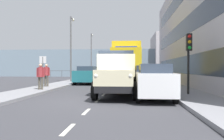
% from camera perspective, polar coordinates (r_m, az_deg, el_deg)
% --- Properties ---
extents(ground_plane, '(80.00, 80.00, 0.00)m').
position_cam_1_polar(ground_plane, '(19.00, 0.11, -4.16)').
color(ground_plane, '#38383D').
extents(sidewalk_left, '(2.24, 36.42, 0.15)m').
position_cam_1_polar(sidewalk_left, '(19.20, 14.38, -3.91)').
color(sidewalk_left, gray).
rests_on(sidewalk_left, ground_plane).
extents(sidewalk_right, '(2.24, 36.42, 0.15)m').
position_cam_1_polar(sidewalk_right, '(19.95, -13.60, -3.74)').
color(sidewalk_right, gray).
rests_on(sidewalk_right, ground_plane).
extents(road_centreline_markings, '(0.12, 33.20, 0.01)m').
position_cam_1_polar(road_centreline_markings, '(19.15, 0.15, -4.12)').
color(road_centreline_markings, silver).
rests_on(road_centreline_markings, ground_plane).
extents(building_terrace, '(7.90, 26.86, 10.01)m').
position_cam_1_polar(building_terrace, '(22.20, 26.90, 9.41)').
color(building_terrace, '#B7B2B7').
rests_on(building_terrace, ground_plane).
extents(building_far_block, '(7.89, 11.08, 7.87)m').
position_cam_1_polar(building_far_block, '(44.54, 15.50, 3.51)').
color(building_far_block, '#B7B2B7').
rests_on(building_far_block, ground_plane).
extents(sea_horizon, '(80.00, 0.80, 5.00)m').
position_cam_1_polar(sea_horizon, '(40.13, 2.59, 1.82)').
color(sea_horizon, gray).
rests_on(sea_horizon, ground_plane).
extents(seawall_railing, '(28.08, 0.08, 1.20)m').
position_cam_1_polar(seawall_railing, '(36.53, 2.37, -0.53)').
color(seawall_railing, '#4C5156').
rests_on(seawall_railing, ground_plane).
extents(truck_vintage_cream, '(2.17, 5.64, 2.43)m').
position_cam_1_polar(truck_vintage_cream, '(11.81, 1.19, -1.23)').
color(truck_vintage_cream, black).
rests_on(truck_vintage_cream, ground_plane).
extents(lorry_cargo_yellow, '(2.58, 8.20, 3.87)m').
position_cam_1_polar(lorry_cargo_yellow, '(20.81, 3.80, 1.95)').
color(lorry_cargo_yellow, gold).
rests_on(lorry_cargo_yellow, ground_plane).
extents(car_white_kerbside_near, '(1.76, 4.16, 1.72)m').
position_cam_1_polar(car_white_kerbside_near, '(11.01, 10.64, -2.84)').
color(car_white_kerbside_near, white).
rests_on(car_white_kerbside_near, ground_plane).
extents(car_grey_kerbside_1, '(1.88, 4.25, 1.72)m').
position_cam_1_polar(car_grey_kerbside_1, '(16.17, 8.77, -1.79)').
color(car_grey_kerbside_1, slate).
rests_on(car_grey_kerbside_1, ground_plane).
extents(car_teal_oppositeside_0, '(1.93, 4.28, 1.72)m').
position_cam_1_polar(car_teal_oppositeside_0, '(21.58, -6.47, -1.24)').
color(car_teal_oppositeside_0, '#1E6670').
rests_on(car_teal_oppositeside_0, ground_plane).
extents(car_red_oppositeside_1, '(1.95, 3.99, 1.72)m').
position_cam_1_polar(car_red_oppositeside_1, '(28.18, -3.80, -0.85)').
color(car_red_oppositeside_1, '#B21E1E').
rests_on(car_red_oppositeside_1, ground_plane).
extents(car_navy_oppositeside_2, '(1.94, 4.63, 1.72)m').
position_cam_1_polar(car_navy_oppositeside_2, '(33.89, -2.34, -0.63)').
color(car_navy_oppositeside_2, navy).
rests_on(car_navy_oppositeside_2, ground_plane).
extents(pedestrian_strolling, '(0.53, 0.34, 1.68)m').
position_cam_1_polar(pedestrian_strolling, '(15.09, -17.87, -1.05)').
color(pedestrian_strolling, '#4C473D').
rests_on(pedestrian_strolling, sidewalk_right).
extents(pedestrian_near_railing, '(0.53, 0.34, 1.70)m').
position_cam_1_polar(pedestrian_near_railing, '(17.56, -16.49, -0.79)').
color(pedestrian_near_railing, '#4C473D').
rests_on(pedestrian_near_railing, sidewalk_right).
extents(traffic_light_near, '(0.28, 0.41, 3.20)m').
position_cam_1_polar(traffic_light_near, '(12.46, 19.11, 4.79)').
color(traffic_light_near, black).
rests_on(traffic_light_near, sidewalk_left).
extents(lamp_post_promenade, '(0.32, 1.14, 6.83)m').
position_cam_1_polar(lamp_post_promenade, '(24.00, -10.43, 6.80)').
color(lamp_post_promenade, '#59595B').
rests_on(lamp_post_promenade, sidewalk_right).
extents(lamp_post_far, '(0.32, 1.14, 6.93)m').
position_cam_1_polar(lamp_post_far, '(35.67, -5.30, 4.80)').
color(lamp_post_far, '#59595B').
rests_on(lamp_post_far, sidewalk_right).
extents(street_sign, '(0.50, 0.07, 2.25)m').
position_cam_1_polar(street_sign, '(16.83, -17.32, 0.96)').
color(street_sign, '#4C4C4C').
rests_on(street_sign, sidewalk_right).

